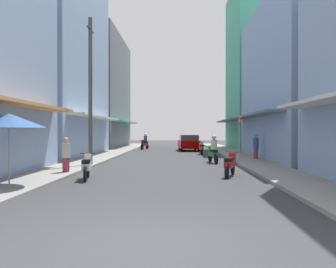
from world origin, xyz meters
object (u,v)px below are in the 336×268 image
at_px(pedestrian_far, 66,156).
at_px(utility_pole, 90,91).
at_px(motorbike_green, 213,151).
at_px(motorbike_maroon, 145,142).
at_px(motorbike_red, 230,164).
at_px(pedestrian_foreground, 256,147).
at_px(street_sign_no_entry, 239,133).
at_px(parked_car, 189,143).
at_px(motorbike_orange, 201,148).
at_px(vendor_umbrella, 9,121).
at_px(motorbike_white, 87,166).

distance_m(pedestrian_far, utility_pole, 4.54).
relative_size(motorbike_green, motorbike_maroon, 1.03).
bearing_deg(motorbike_red, pedestrian_foreground, 70.92).
xyz_separation_m(motorbike_red, street_sign_no_entry, (1.25, 5.24, 1.21)).
bearing_deg(street_sign_no_entry, parked_car, 100.26).
height_order(motorbike_orange, parked_car, parked_car).
bearing_deg(vendor_umbrella, street_sign_no_entry, 44.75).
bearing_deg(pedestrian_foreground, street_sign_no_entry, -119.79).
relative_size(motorbike_orange, parked_car, 0.43).
distance_m(pedestrian_far, vendor_umbrella, 3.92).
distance_m(vendor_umbrella, street_sign_no_entry, 12.07).
bearing_deg(parked_car, utility_pole, -110.04).
relative_size(motorbike_maroon, utility_pole, 0.23).
distance_m(motorbike_orange, utility_pole, 11.83).
bearing_deg(motorbike_maroon, utility_pole, -93.89).
xyz_separation_m(motorbike_white, utility_pole, (-1.04, 4.70, 3.34)).
bearing_deg(pedestrian_foreground, parked_car, 109.50).
distance_m(motorbike_red, pedestrian_foreground, 8.16).
bearing_deg(motorbike_maroon, parked_car, -25.07).
bearing_deg(motorbike_green, pedestrian_foreground, 32.49).
height_order(motorbike_white, street_sign_no_entry, street_sign_no_entry).
bearing_deg(pedestrian_far, vendor_umbrella, -99.62).
height_order(parked_car, utility_pole, utility_pole).
xyz_separation_m(motorbike_white, parked_car, (4.33, 19.44, 0.24)).
distance_m(motorbike_orange, motorbike_red, 13.21).
bearing_deg(parked_car, pedestrian_far, -107.09).
relative_size(motorbike_white, pedestrian_foreground, 1.10).
xyz_separation_m(motorbike_orange, pedestrian_foreground, (2.97, -5.50, 0.32)).
bearing_deg(motorbike_maroon, street_sign_no_entry, -66.43).
relative_size(motorbike_green, street_sign_no_entry, 0.68).
bearing_deg(motorbike_orange, parked_car, 99.03).
distance_m(motorbike_orange, parked_car, 5.31).
relative_size(motorbike_green, motorbike_red, 1.03).
bearing_deg(motorbike_green, motorbike_white, -127.75).
distance_m(parked_car, street_sign_no_entry, 13.46).
xyz_separation_m(motorbike_green, vendor_umbrella, (-7.21, -9.19, 1.42)).
height_order(utility_pole, street_sign_no_entry, utility_pole).
distance_m(motorbike_green, utility_pole, 7.48).
height_order(motorbike_orange, motorbike_white, same).
bearing_deg(motorbike_green, street_sign_no_entry, -27.39).
bearing_deg(motorbike_white, motorbike_orange, 70.01).
height_order(parked_car, pedestrian_far, pedestrian_far).
height_order(motorbike_maroon, pedestrian_foreground, pedestrian_foreground).
bearing_deg(utility_pole, pedestrian_far, -93.10).
distance_m(motorbike_white, motorbike_green, 8.77).
height_order(motorbike_maroon, vendor_umbrella, vendor_umbrella).
xyz_separation_m(motorbike_green, pedestrian_far, (-6.59, -5.56, 0.07)).
distance_m(motorbike_white, pedestrian_foreground, 11.91).
xyz_separation_m(motorbike_white, motorbike_green, (5.37, 6.93, 0.20)).
bearing_deg(vendor_umbrella, pedestrian_foreground, 47.68).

